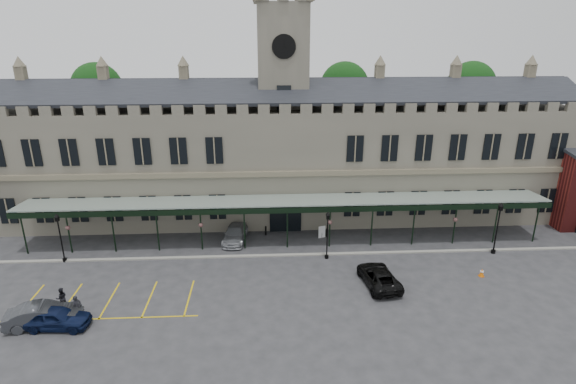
{
  "coord_description": "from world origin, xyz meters",
  "views": [
    {
      "loc": [
        -1.99,
        -31.17,
        19.2
      ],
      "look_at": [
        0.0,
        6.0,
        6.0
      ],
      "focal_mm": 28.0,
      "sensor_mm": 36.0,
      "label": 1
    }
  ],
  "objects_px": {
    "person_a": "(77,307)",
    "lamp_post_right": "(498,224)",
    "sign_board": "(322,232)",
    "lamp_post_mid": "(327,231)",
    "car_van": "(379,276)",
    "station_building": "(283,157)",
    "person_b": "(62,298)",
    "clock_tower": "(283,95)",
    "traffic_cone": "(482,273)",
    "car_taxi": "(235,233)",
    "car_left_b": "(43,315)",
    "lamp_post_left": "(60,233)",
    "car_left_a": "(56,318)"
  },
  "relations": [
    {
      "from": "sign_board",
      "to": "person_a",
      "type": "distance_m",
      "value": 22.65
    },
    {
      "from": "lamp_post_left",
      "to": "traffic_cone",
      "type": "relative_size",
      "value": 6.62
    },
    {
      "from": "sign_board",
      "to": "car_taxi",
      "type": "height_order",
      "value": "car_taxi"
    },
    {
      "from": "traffic_cone",
      "to": "sign_board",
      "type": "height_order",
      "value": "sign_board"
    },
    {
      "from": "lamp_post_right",
      "to": "sign_board",
      "type": "distance_m",
      "value": 16.14
    },
    {
      "from": "clock_tower",
      "to": "traffic_cone",
      "type": "bearing_deg",
      "value": -43.35
    },
    {
      "from": "station_building",
      "to": "car_taxi",
      "type": "bearing_deg",
      "value": -126.03
    },
    {
      "from": "station_building",
      "to": "person_b",
      "type": "xyz_separation_m",
      "value": [
        -17.13,
        -17.71,
        -5.66
      ]
    },
    {
      "from": "station_building",
      "to": "car_van",
      "type": "xyz_separation_m",
      "value": [
        7.0,
        -15.77,
        -5.75
      ]
    },
    {
      "from": "clock_tower",
      "to": "car_left_b",
      "type": "bearing_deg",
      "value": -131.32
    },
    {
      "from": "lamp_post_left",
      "to": "car_left_b",
      "type": "xyz_separation_m",
      "value": [
        2.45,
        -9.36,
        -1.93
      ]
    },
    {
      "from": "car_van",
      "to": "person_b",
      "type": "height_order",
      "value": "person_b"
    },
    {
      "from": "sign_board",
      "to": "lamp_post_mid",
      "type": "bearing_deg",
      "value": -110.9
    },
    {
      "from": "lamp_post_right",
      "to": "clock_tower",
      "type": "bearing_deg",
      "value": 149.85
    },
    {
      "from": "traffic_cone",
      "to": "sign_board",
      "type": "distance_m",
      "value": 14.87
    },
    {
      "from": "car_taxi",
      "to": "traffic_cone",
      "type": "bearing_deg",
      "value": -14.53
    },
    {
      "from": "person_a",
      "to": "lamp_post_right",
      "type": "bearing_deg",
      "value": -44.39
    },
    {
      "from": "lamp_post_mid",
      "to": "car_left_b",
      "type": "distance_m",
      "value": 22.76
    },
    {
      "from": "lamp_post_left",
      "to": "lamp_post_mid",
      "type": "distance_m",
      "value": 23.39
    },
    {
      "from": "traffic_cone",
      "to": "car_van",
      "type": "xyz_separation_m",
      "value": [
        -8.94,
        -0.81,
        0.38
      ]
    },
    {
      "from": "car_left_a",
      "to": "person_a",
      "type": "relative_size",
      "value": 2.58
    },
    {
      "from": "lamp_post_left",
      "to": "car_van",
      "type": "relative_size",
      "value": 0.89
    },
    {
      "from": "traffic_cone",
      "to": "car_van",
      "type": "relative_size",
      "value": 0.13
    },
    {
      "from": "lamp_post_left",
      "to": "person_b",
      "type": "distance_m",
      "value": 8.02
    },
    {
      "from": "lamp_post_mid",
      "to": "car_left_b",
      "type": "xyz_separation_m",
      "value": [
        -20.93,
        -8.73,
        -1.88
      ]
    },
    {
      "from": "car_van",
      "to": "sign_board",
      "type": "bearing_deg",
      "value": -76.53
    },
    {
      "from": "lamp_post_right",
      "to": "car_van",
      "type": "distance_m",
      "value": 13.09
    },
    {
      "from": "lamp_post_right",
      "to": "car_left_a",
      "type": "relative_size",
      "value": 1.11
    },
    {
      "from": "sign_board",
      "to": "car_left_b",
      "type": "height_order",
      "value": "car_left_b"
    },
    {
      "from": "lamp_post_mid",
      "to": "person_a",
      "type": "relative_size",
      "value": 2.58
    },
    {
      "from": "lamp_post_mid",
      "to": "car_left_a",
      "type": "bearing_deg",
      "value": -155.53
    },
    {
      "from": "car_left_b",
      "to": "sign_board",
      "type": "bearing_deg",
      "value": -69.41
    },
    {
      "from": "car_left_a",
      "to": "car_taxi",
      "type": "height_order",
      "value": "car_left_a"
    },
    {
      "from": "traffic_cone",
      "to": "car_left_b",
      "type": "relative_size",
      "value": 0.14
    },
    {
      "from": "sign_board",
      "to": "person_a",
      "type": "xyz_separation_m",
      "value": [
        -19.01,
        -12.3,
        0.26
      ]
    },
    {
      "from": "traffic_cone",
      "to": "sign_board",
      "type": "relative_size",
      "value": 0.55
    },
    {
      "from": "car_van",
      "to": "lamp_post_mid",
      "type": "bearing_deg",
      "value": -60.28
    },
    {
      "from": "clock_tower",
      "to": "lamp_post_right",
      "type": "distance_m",
      "value": 24.15
    },
    {
      "from": "lamp_post_left",
      "to": "person_b",
      "type": "bearing_deg",
      "value": -68.73
    },
    {
      "from": "traffic_cone",
      "to": "car_taxi",
      "type": "relative_size",
      "value": 0.14
    },
    {
      "from": "station_building",
      "to": "traffic_cone",
      "type": "distance_m",
      "value": 22.7
    },
    {
      "from": "clock_tower",
      "to": "station_building",
      "type": "bearing_deg",
      "value": -90.0
    },
    {
      "from": "lamp_post_left",
      "to": "lamp_post_mid",
      "type": "relative_size",
      "value": 1.02
    },
    {
      "from": "sign_board",
      "to": "car_van",
      "type": "bearing_deg",
      "value": -88.48
    },
    {
      "from": "clock_tower",
      "to": "car_left_a",
      "type": "relative_size",
      "value": 5.49
    },
    {
      "from": "lamp_post_left",
      "to": "car_left_a",
      "type": "height_order",
      "value": "lamp_post_left"
    },
    {
      "from": "lamp_post_mid",
      "to": "car_taxi",
      "type": "distance_m",
      "value": 9.63
    },
    {
      "from": "traffic_cone",
      "to": "car_left_b",
      "type": "xyz_separation_m",
      "value": [
        -33.44,
        -4.86,
        0.47
      ]
    },
    {
      "from": "car_left_a",
      "to": "person_b",
      "type": "xyz_separation_m",
      "value": [
        -0.65,
        2.44,
        0.04
      ]
    },
    {
      "from": "lamp_post_mid",
      "to": "lamp_post_right",
      "type": "bearing_deg",
      "value": 0.62
    }
  ]
}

